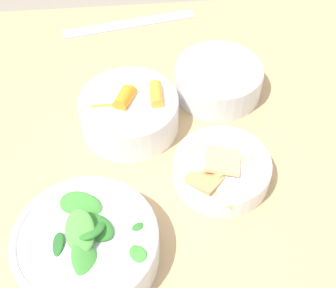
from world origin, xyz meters
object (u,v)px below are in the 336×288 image
bowl_beans_hotdog (218,80)px  bowl_cookies (222,169)px  bowl_carrots (129,111)px  ruler (129,24)px  bowl_greens (87,244)px

bowl_beans_hotdog → bowl_cookies: size_ratio=1.03×
bowl_carrots → bowl_beans_hotdog: (0.16, 0.07, -0.01)m
bowl_cookies → ruler: size_ratio=0.54×
bowl_beans_hotdog → bowl_cookies: bearing=-97.8°
bowl_cookies → bowl_carrots: bearing=137.2°
bowl_beans_hotdog → ruler: bearing=124.1°
bowl_greens → bowl_cookies: (0.20, 0.11, -0.01)m
bowl_carrots → ruler: bearing=88.0°
bowl_carrots → bowl_greens: 0.25m
bowl_beans_hotdog → ruler: 0.27m
ruler → bowl_carrots: bearing=-92.0°
bowl_carrots → bowl_greens: bearing=-105.6°
bowl_beans_hotdog → bowl_cookies: 0.20m
bowl_greens → ruler: 0.54m
bowl_carrots → bowl_beans_hotdog: bowl_carrots is taller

